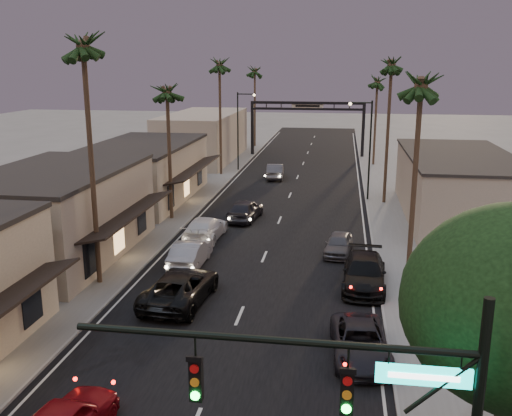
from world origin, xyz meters
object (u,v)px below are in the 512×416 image
(palm_ld, at_px, (219,61))
(curbside_near, at_px, (360,342))
(oncoming_silver, at_px, (190,253))
(traffic_signal, at_px, (380,415))
(palm_far, at_px, (255,69))
(curbside_black, at_px, (364,273))
(palm_lb, at_px, (82,38))
(streetlight_left, at_px, (240,125))
(oncoming_pickup, at_px, (180,287))
(palm_rb, at_px, (392,60))
(palm_lc, at_px, (167,86))
(palm_ra, at_px, (422,78))
(palm_rc, at_px, (378,78))
(streetlight_right, at_px, (367,142))
(arch, at_px, (307,115))

(palm_ld, height_order, curbside_near, palm_ld)
(oncoming_silver, height_order, curbside_near, oncoming_silver)
(traffic_signal, height_order, palm_far, palm_far)
(curbside_black, bearing_deg, traffic_signal, -89.08)
(palm_lb, distance_m, oncoming_silver, 13.80)
(streetlight_left, bearing_deg, oncoming_pickup, -84.58)
(palm_rb, height_order, curbside_near, palm_rb)
(oncoming_pickup, xyz_separation_m, curbside_near, (9.12, -4.45, -0.15))
(palm_lc, bearing_deg, curbside_black, -39.59)
(streetlight_left, bearing_deg, palm_rb, -42.05)
(palm_ra, bearing_deg, palm_rc, 90.00)
(palm_lb, distance_m, palm_far, 56.03)
(palm_rc, xyz_separation_m, curbside_near, (-2.81, -48.29, -9.76))
(palm_ld, bearing_deg, streetlight_right, -32.79)
(streetlight_right, bearing_deg, palm_lb, -124.01)
(palm_ld, bearing_deg, traffic_signal, -74.35)
(palm_ld, relative_size, oncoming_pickup, 2.31)
(palm_lc, xyz_separation_m, palm_ra, (17.20, -12.00, 0.97))
(palm_ra, bearing_deg, streetlight_right, 94.57)
(traffic_signal, bearing_deg, palm_lc, 114.06)
(palm_rb, bearing_deg, palm_ld, 147.40)
(palm_ld, height_order, oncoming_silver, palm_ld)
(palm_ra, relative_size, oncoming_silver, 2.70)
(streetlight_right, relative_size, palm_rc, 0.74)
(streetlight_left, bearing_deg, streetlight_right, -43.21)
(streetlight_right, relative_size, curbside_near, 1.78)
(traffic_signal, relative_size, palm_rc, 0.70)
(arch, relative_size, palm_ra, 1.15)
(curbside_near, bearing_deg, oncoming_pickup, 149.64)
(palm_rc, bearing_deg, curbside_black, -93.41)
(streetlight_right, xyz_separation_m, palm_ra, (1.68, -21.00, 6.11))
(oncoming_silver, distance_m, curbside_near, 14.15)
(palm_rc, height_order, palm_far, palm_far)
(palm_lb, distance_m, palm_rb, 27.94)
(streetlight_right, xyz_separation_m, curbside_black, (-0.72, -21.24, -4.49))
(palm_lb, relative_size, curbside_black, 2.64)
(streetlight_left, relative_size, oncoming_silver, 1.84)
(palm_lb, distance_m, curbside_near, 20.18)
(oncoming_pickup, distance_m, oncoming_silver, 5.58)
(arch, distance_m, oncoming_silver, 44.80)
(palm_lc, bearing_deg, oncoming_silver, -67.29)
(traffic_signal, height_order, oncoming_pickup, traffic_signal)
(palm_ld, xyz_separation_m, palm_far, (0.30, 23.00, -0.97))
(palm_lc, relative_size, palm_rb, 0.86)
(palm_far, bearing_deg, streetlight_left, -86.05)
(palm_lb, bearing_deg, oncoming_silver, 40.20)
(palm_lc, relative_size, palm_rc, 1.00)
(palm_rb, distance_m, oncoming_silver, 25.24)
(palm_lb, bearing_deg, streetlight_right, 55.99)
(arch, relative_size, oncoming_pickup, 2.48)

